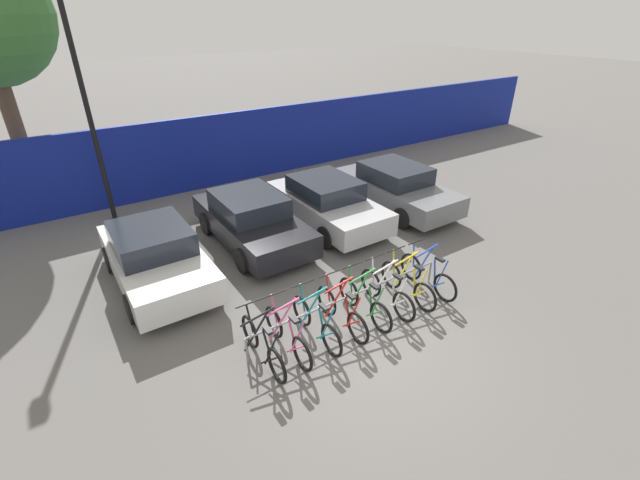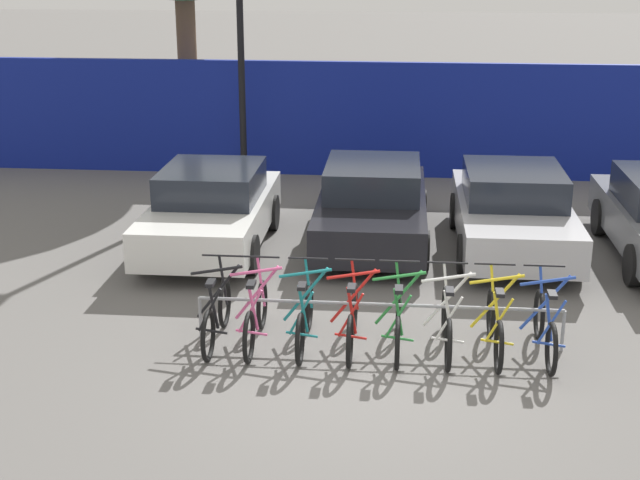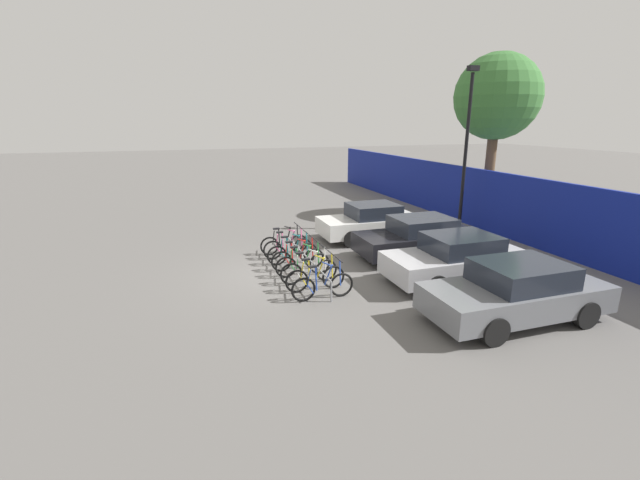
{
  "view_description": "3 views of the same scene",
  "coord_description": "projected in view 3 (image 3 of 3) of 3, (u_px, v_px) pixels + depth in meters",
  "views": [
    {
      "loc": [
        -4.29,
        -4.89,
        5.68
      ],
      "look_at": [
        0.56,
        2.39,
        0.94
      ],
      "focal_mm": 24.0,
      "sensor_mm": 36.0,
      "label": 1
    },
    {
      "loc": [
        0.38,
        -9.88,
        4.93
      ],
      "look_at": [
        -0.74,
        2.23,
        0.87
      ],
      "focal_mm": 50.0,
      "sensor_mm": 36.0,
      "label": 2
    },
    {
      "loc": [
        12.09,
        -2.83,
        4.53
      ],
      "look_at": [
        -0.58,
        1.39,
        0.78
      ],
      "focal_mm": 24.0,
      "sensor_mm": 36.0,
      "label": 3
    }
  ],
  "objects": [
    {
      "name": "bicycle_teal",
      "position": [
        293.0,
        253.0,
        13.9
      ],
      "size": [
        0.68,
        1.71,
        1.05
      ],
      "rotation": [
        0.0,
        0.0,
        0.01
      ],
      "color": "black",
      "rests_on": "ground"
    },
    {
      "name": "bicycle_blue",
      "position": [
        323.0,
        285.0,
        11.14
      ],
      "size": [
        0.68,
        1.71,
        1.05
      ],
      "rotation": [
        0.0,
        0.0,
        -0.01
      ],
      "color": "black",
      "rests_on": "ground"
    },
    {
      "name": "bicycle_white",
      "position": [
        309.0,
        270.0,
        12.25
      ],
      "size": [
        0.68,
        1.71,
        1.05
      ],
      "rotation": [
        0.0,
        0.0,
        0.0
      ],
      "color": "black",
      "rests_on": "ground"
    },
    {
      "name": "hoarding_wall",
      "position": [
        534.0,
        213.0,
        15.69
      ],
      "size": [
        36.0,
        0.16,
        2.52
      ],
      "primitive_type": "cube",
      "color": "navy",
      "rests_on": "ground"
    },
    {
      "name": "bicycle_black",
      "position": [
        284.0,
        243.0,
        14.94
      ],
      "size": [
        0.68,
        1.71,
        1.05
      ],
      "rotation": [
        0.0,
        0.0,
        0.01
      ],
      "color": "black",
      "rests_on": "ground"
    },
    {
      "name": "bicycle_pink",
      "position": [
        288.0,
        247.0,
        14.48
      ],
      "size": [
        0.68,
        1.71,
        1.05
      ],
      "rotation": [
        0.0,
        0.0,
        -0.05
      ],
      "color": "black",
      "rests_on": "ground"
    },
    {
      "name": "car_silver",
      "position": [
        458.0,
        259.0,
        12.27
      ],
      "size": [
        1.91,
        4.15,
        1.4
      ],
      "color": "#B7B7BC",
      "rests_on": "ground"
    },
    {
      "name": "bicycle_red",
      "position": [
        298.0,
        258.0,
        13.34
      ],
      "size": [
        0.68,
        1.71,
        1.05
      ],
      "rotation": [
        0.0,
        0.0,
        -0.03
      ],
      "color": "black",
      "rests_on": "ground"
    },
    {
      "name": "car_grey",
      "position": [
        516.0,
        292.0,
        9.9
      ],
      "size": [
        1.91,
        4.31,
        1.4
      ],
      "color": "slate",
      "rests_on": "ground"
    },
    {
      "name": "bike_rack",
      "position": [
        305.0,
        257.0,
        13.05
      ],
      "size": [
        4.71,
        0.04,
        0.57
      ],
      "color": "gray",
      "rests_on": "ground"
    },
    {
      "name": "lamp_post",
      "position": [
        466.0,
        143.0,
        17.44
      ],
      "size": [
        0.24,
        0.44,
        6.59
      ],
      "color": "black",
      "rests_on": "ground"
    },
    {
      "name": "tree_behind_hoarding",
      "position": [
        497.0,
        98.0,
        19.44
      ],
      "size": [
        3.86,
        3.86,
        7.5
      ],
      "color": "brown",
      "rests_on": "ground"
    },
    {
      "name": "ground_plane",
      "position": [
        283.0,
        273.0,
        13.13
      ],
      "size": [
        120.0,
        120.0,
        0.0
      ],
      "primitive_type": "plane",
      "color": "#605E5B"
    },
    {
      "name": "bicycle_green",
      "position": [
        303.0,
        264.0,
        12.81
      ],
      "size": [
        0.68,
        1.71,
        1.05
      ],
      "rotation": [
        0.0,
        0.0,
        0.02
      ],
      "color": "black",
      "rests_on": "ground"
    },
    {
      "name": "car_white",
      "position": [
        371.0,
        222.0,
        16.75
      ],
      "size": [
        1.91,
        4.0,
        1.4
      ],
      "color": "silver",
      "rests_on": "ground"
    },
    {
      "name": "bicycle_yellow",
      "position": [
        315.0,
        277.0,
        11.7
      ],
      "size": [
        0.68,
        1.71,
        1.05
      ],
      "rotation": [
        0.0,
        0.0,
        -0.02
      ],
      "color": "black",
      "rests_on": "ground"
    },
    {
      "name": "car_black",
      "position": [
        419.0,
        238.0,
        14.47
      ],
      "size": [
        1.91,
        4.23,
        1.4
      ],
      "color": "black",
      "rests_on": "ground"
    }
  ]
}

